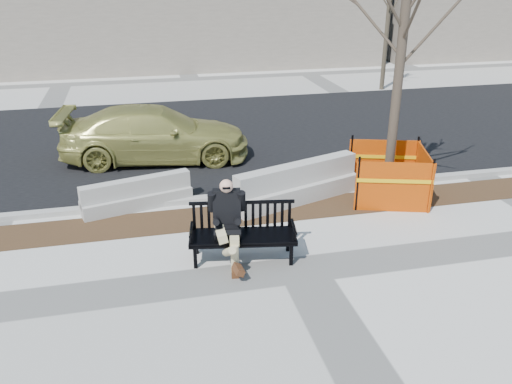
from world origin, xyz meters
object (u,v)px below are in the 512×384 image
at_px(seated_man, 228,258).
at_px(jersey_barrier_right, 296,200).
at_px(tree_fence, 386,197).
at_px(sedan, 157,159).
at_px(jersey_barrier_left, 138,208).
at_px(bench, 243,259).

height_order(seated_man, jersey_barrier_right, seated_man).
distance_m(tree_fence, sedan, 6.76).
xyz_separation_m(sedan, jersey_barrier_left, (-0.64, -3.35, 0.00)).
height_order(tree_fence, jersey_barrier_right, tree_fence).
bearing_deg(bench, jersey_barrier_left, 133.42).
bearing_deg(jersey_barrier_left, seated_man, -74.29).
xyz_separation_m(bench, jersey_barrier_right, (1.84, 2.45, 0.00)).
height_order(tree_fence, sedan, tree_fence).
height_order(sedan, jersey_barrier_right, sedan).
bearing_deg(jersey_barrier_right, tree_fence, -26.84).
distance_m(seated_man, sedan, 6.23).
relative_size(seated_man, sedan, 0.30).
relative_size(bench, tree_fence, 0.32).
xyz_separation_m(sedan, jersey_barrier_right, (3.15, -3.80, 0.00)).
relative_size(seated_man, tree_fence, 0.25).
bearing_deg(jersey_barrier_left, bench, -71.20).
distance_m(tree_fence, jersey_barrier_right, 2.25).
distance_m(seated_man, jersey_barrier_right, 3.16).
bearing_deg(jersey_barrier_left, jersey_barrier_right, -21.86).
height_order(bench, jersey_barrier_left, bench).
distance_m(bench, jersey_barrier_left, 3.50).
xyz_separation_m(seated_man, tree_fence, (4.35, 2.05, 0.00)).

